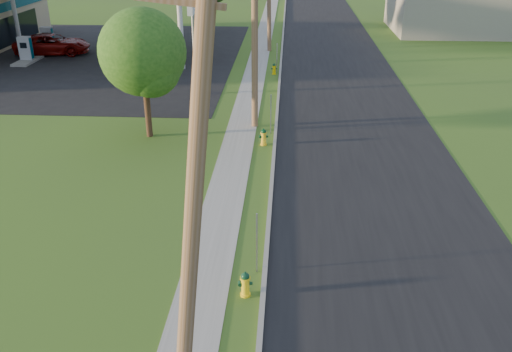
{
  "coord_description": "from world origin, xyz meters",
  "views": [
    {
      "loc": [
        1.04,
        -9.34,
        9.59
      ],
      "look_at": [
        0.0,
        8.0,
        1.4
      ],
      "focal_mm": 38.0,
      "sensor_mm": 36.0,
      "label": 1
    }
  ],
  "objects_px": {
    "utility_pole_mid": "(255,28)",
    "tree_verge": "(145,56)",
    "fuel_pump_ne": "(145,54)",
    "fuel_pump_sw": "(48,42)",
    "utility_pole_near": "(192,217)",
    "car_silver": "(153,47)",
    "hydrant_near": "(245,284)",
    "fuel_pump_se": "(157,43)",
    "hydrant_far": "(274,69)",
    "price_pylon": "(192,2)",
    "car_red": "(52,44)",
    "fuel_pump_nw": "(26,53)",
    "hydrant_mid": "(264,137)"
  },
  "relations": [
    {
      "from": "utility_pole_mid",
      "to": "tree_verge",
      "type": "relative_size",
      "value": 1.59
    },
    {
      "from": "fuel_pump_ne",
      "to": "fuel_pump_sw",
      "type": "height_order",
      "value": "same"
    },
    {
      "from": "utility_pole_near",
      "to": "car_silver",
      "type": "distance_m",
      "value": 34.34
    },
    {
      "from": "hydrant_near",
      "to": "fuel_pump_ne",
      "type": "bearing_deg",
      "value": 109.4
    },
    {
      "from": "utility_pole_mid",
      "to": "fuel_pump_ne",
      "type": "height_order",
      "value": "utility_pole_mid"
    },
    {
      "from": "utility_pole_mid",
      "to": "car_silver",
      "type": "xyz_separation_m",
      "value": [
        -8.75,
        14.97,
        -4.15
      ]
    },
    {
      "from": "fuel_pump_se",
      "to": "hydrant_near",
      "type": "distance_m",
      "value": 32.39
    },
    {
      "from": "utility_pole_mid",
      "to": "hydrant_far",
      "type": "relative_size",
      "value": 12.59
    },
    {
      "from": "fuel_pump_sw",
      "to": "hydrant_near",
      "type": "bearing_deg",
      "value": -59.15
    },
    {
      "from": "price_pylon",
      "to": "car_red",
      "type": "distance_m",
      "value": 17.24
    },
    {
      "from": "car_silver",
      "to": "tree_verge",
      "type": "bearing_deg",
      "value": -146.34
    },
    {
      "from": "fuel_pump_sw",
      "to": "fuel_pump_se",
      "type": "height_order",
      "value": "same"
    },
    {
      "from": "hydrant_near",
      "to": "price_pylon",
      "type": "bearing_deg",
      "value": 103.0
    },
    {
      "from": "fuel_pump_sw",
      "to": "fuel_pump_nw",
      "type": "bearing_deg",
      "value": -90.0
    },
    {
      "from": "fuel_pump_sw",
      "to": "fuel_pump_se",
      "type": "relative_size",
      "value": 1.0
    },
    {
      "from": "utility_pole_near",
      "to": "hydrant_mid",
      "type": "distance_m",
      "value": 16.05
    },
    {
      "from": "hydrant_far",
      "to": "car_silver",
      "type": "bearing_deg",
      "value": 154.93
    },
    {
      "from": "tree_verge",
      "to": "fuel_pump_sw",
      "type": "bearing_deg",
      "value": 124.52
    },
    {
      "from": "utility_pole_near",
      "to": "car_silver",
      "type": "xyz_separation_m",
      "value": [
        -8.75,
        32.97,
        -4.0
      ]
    },
    {
      "from": "hydrant_mid",
      "to": "hydrant_far",
      "type": "height_order",
      "value": "hydrant_mid"
    },
    {
      "from": "hydrant_near",
      "to": "hydrant_mid",
      "type": "xyz_separation_m",
      "value": [
        -0.02,
        11.4,
        0.02
      ]
    },
    {
      "from": "fuel_pump_se",
      "to": "hydrant_far",
      "type": "relative_size",
      "value": 4.11
    },
    {
      "from": "utility_pole_mid",
      "to": "hydrant_mid",
      "type": "height_order",
      "value": "utility_pole_mid"
    },
    {
      "from": "fuel_pump_ne",
      "to": "fuel_pump_se",
      "type": "distance_m",
      "value": 4.0
    },
    {
      "from": "hydrant_near",
      "to": "hydrant_far",
      "type": "bearing_deg",
      "value": 89.8
    },
    {
      "from": "fuel_pump_se",
      "to": "car_silver",
      "type": "xyz_separation_m",
      "value": [
        0.15,
        -2.03,
        0.08
      ]
    },
    {
      "from": "fuel_pump_ne",
      "to": "hydrant_far",
      "type": "relative_size",
      "value": 4.11
    },
    {
      "from": "fuel_pump_ne",
      "to": "hydrant_near",
      "type": "relative_size",
      "value": 4.03
    },
    {
      "from": "fuel_pump_ne",
      "to": "hydrant_near",
      "type": "bearing_deg",
      "value": -70.6
    },
    {
      "from": "utility_pole_mid",
      "to": "car_silver",
      "type": "height_order",
      "value": "utility_pole_mid"
    },
    {
      "from": "fuel_pump_sw",
      "to": "car_silver",
      "type": "xyz_separation_m",
      "value": [
        9.15,
        -2.03,
        0.08
      ]
    },
    {
      "from": "fuel_pump_sw",
      "to": "tree_verge",
      "type": "relative_size",
      "value": 0.52
    },
    {
      "from": "fuel_pump_nw",
      "to": "hydrant_far",
      "type": "xyz_separation_m",
      "value": [
        18.58,
        -2.45,
        -0.34
      ]
    },
    {
      "from": "hydrant_near",
      "to": "utility_pole_mid",
      "type": "bearing_deg",
      "value": 92.45
    },
    {
      "from": "fuel_pump_nw",
      "to": "hydrant_near",
      "type": "distance_m",
      "value": 32.7
    },
    {
      "from": "car_silver",
      "to": "fuel_pump_ne",
      "type": "bearing_deg",
      "value": -163.29
    },
    {
      "from": "utility_pole_near",
      "to": "fuel_pump_ne",
      "type": "height_order",
      "value": "utility_pole_near"
    },
    {
      "from": "fuel_pump_se",
      "to": "tree_verge",
      "type": "xyz_separation_m",
      "value": [
        3.92,
        -18.78,
        3.24
      ]
    },
    {
      "from": "utility_pole_mid",
      "to": "hydrant_mid",
      "type": "xyz_separation_m",
      "value": [
        0.57,
        -2.57,
        -4.55
      ]
    },
    {
      "from": "utility_pole_mid",
      "to": "fuel_pump_se",
      "type": "bearing_deg",
      "value": 117.63
    },
    {
      "from": "fuel_pump_ne",
      "to": "fuel_pump_se",
      "type": "bearing_deg",
      "value": 90.0
    },
    {
      "from": "car_red",
      "to": "fuel_pump_nw",
      "type": "bearing_deg",
      "value": 152.41
    },
    {
      "from": "utility_pole_near",
      "to": "hydrant_near",
      "type": "height_order",
      "value": "utility_pole_near"
    },
    {
      "from": "fuel_pump_ne",
      "to": "hydrant_near",
      "type": "xyz_separation_m",
      "value": [
        9.5,
        -26.97,
        -0.33
      ]
    },
    {
      "from": "hydrant_near",
      "to": "utility_pole_near",
      "type": "bearing_deg",
      "value": -98.42
    },
    {
      "from": "price_pylon",
      "to": "car_silver",
      "type": "relative_size",
      "value": 1.45
    },
    {
      "from": "fuel_pump_sw",
      "to": "price_pylon",
      "type": "relative_size",
      "value": 0.47
    },
    {
      "from": "utility_pole_mid",
      "to": "fuel_pump_ne",
      "type": "relative_size",
      "value": 3.06
    },
    {
      "from": "price_pylon",
      "to": "hydrant_far",
      "type": "bearing_deg",
      "value": 47.81
    },
    {
      "from": "utility_pole_mid",
      "to": "fuel_pump_nw",
      "type": "distance_m",
      "value": 22.52
    }
  ]
}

